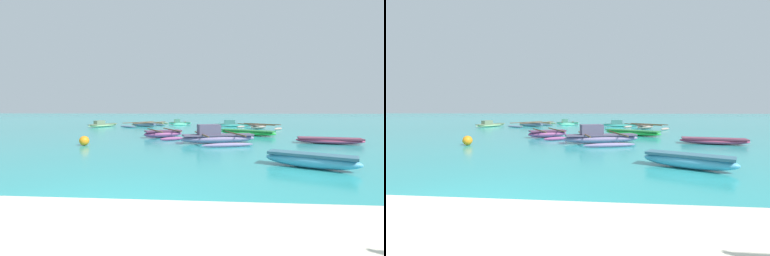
# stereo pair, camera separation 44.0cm
# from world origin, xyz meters

# --- Properties ---
(ground_plane) EXTENTS (240.00, 240.00, 0.00)m
(ground_plane) POSITION_xyz_m (0.00, 0.00, 0.00)
(ground_plane) COLOR teal
(moored_boat_0) EXTENTS (3.35, 1.49, 0.31)m
(moored_boat_0) POSITION_xyz_m (7.92, 10.16, 0.18)
(moored_boat_0) COLOR #BD446D
(moored_boat_0) RESTS_ON ground_plane
(moored_boat_1) EXTENTS (4.00, 3.73, 0.46)m
(moored_boat_1) POSITION_xyz_m (6.22, 20.61, 0.22)
(moored_boat_1) COLOR tan
(moored_boat_1) RESTS_ON ground_plane
(moored_boat_2) EXTENTS (3.91, 2.81, 0.36)m
(moored_boat_2) POSITION_xyz_m (4.30, 14.37, 0.20)
(moored_boat_2) COLOR green
(moored_boat_2) RESTS_ON ground_plane
(moored_boat_3) EXTENTS (4.09, 0.58, 0.70)m
(moored_boat_3) POSITION_xyz_m (4.17, 23.51, 0.25)
(moored_boat_3) COLOR #68D7CB
(moored_boat_3) RESTS_ON ground_plane
(moored_boat_4) EXTENTS (2.64, 1.82, 0.44)m
(moored_boat_4) POSITION_xyz_m (4.82, 4.40, 0.24)
(moored_boat_4) COLOR #50A6CC
(moored_boat_4) RESTS_ON ground_plane
(moored_boat_5) EXTENTS (3.69, 5.12, 0.34)m
(moored_boat_5) POSITION_xyz_m (-5.27, 26.32, 0.16)
(moored_boat_5) COLOR tan
(moored_boat_5) RESTS_ON ground_plane
(moored_boat_6) EXTENTS (4.32, 5.02, 0.45)m
(moored_boat_6) POSITION_xyz_m (-5.28, 23.11, 0.21)
(moored_boat_6) COLOR #7584A3
(moored_boat_6) RESTS_ON ground_plane
(moored_boat_7) EXTENTS (1.99, 3.75, 0.67)m
(moored_boat_7) POSITION_xyz_m (-9.30, 22.05, 0.24)
(moored_boat_7) COLOR #B1D195
(moored_boat_7) RESTS_ON ground_plane
(moored_boat_8) EXTENTS (2.96, 3.84, 0.51)m
(moored_boat_8) POSITION_xyz_m (-1.18, 12.50, 0.24)
(moored_boat_8) COLOR #9C4883
(moored_boat_8) RESTS_ON ground_plane
(moored_boat_9) EXTENTS (4.13, 3.73, 0.99)m
(moored_boat_9) POSITION_xyz_m (2.12, 9.99, 0.33)
(moored_boat_9) COLOR #8A76A5
(moored_boat_9) RESTS_ON ground_plane
(moored_boat_10) EXTENTS (2.85, 3.94, 0.65)m
(moored_boat_10) POSITION_xyz_m (-1.94, 27.06, 0.22)
(moored_boat_10) COLOR #76E6BD
(moored_boat_10) RESTS_ON ground_plane
(mooring_buoy_0) EXTENTS (0.47, 0.47, 0.47)m
(mooring_buoy_0) POSITION_xyz_m (-4.37, 8.60, 0.24)
(mooring_buoy_0) COLOR orange
(mooring_buoy_0) RESTS_ON ground_plane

